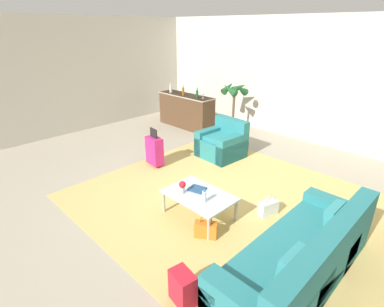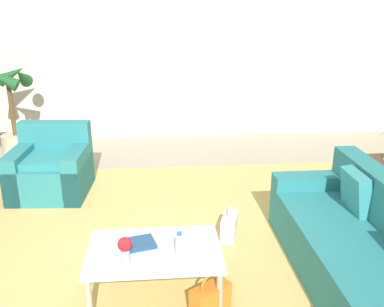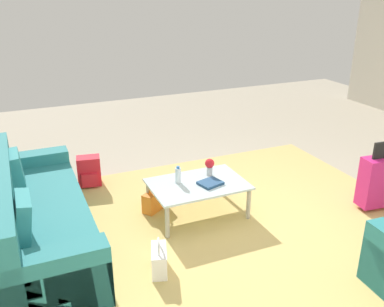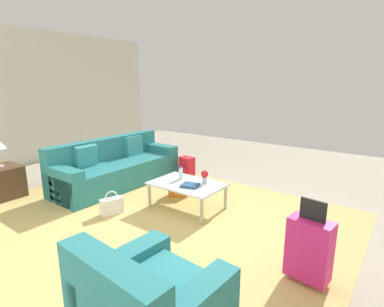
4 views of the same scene
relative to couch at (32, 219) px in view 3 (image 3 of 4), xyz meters
name	(u,v)px [view 3 (image 3 of 4)]	position (x,y,z in m)	size (l,w,h in m)	color
ground_plane	(249,228)	(-2.19, 0.60, -0.30)	(12.00, 12.00, 0.00)	#A89E89
area_rug	(208,250)	(-1.59, 0.80, -0.30)	(5.20, 4.40, 0.01)	tan
couch	(32,219)	(0.00, 0.00, 0.00)	(0.88, 2.47, 0.86)	teal
coffee_table	(198,187)	(-1.79, 0.10, 0.06)	(1.08, 0.73, 0.40)	silver
water_bottle	(178,175)	(-1.59, 0.00, 0.20)	(0.06, 0.06, 0.20)	silver
coffee_table_book	(210,183)	(-1.91, 0.18, 0.12)	(0.25, 0.21, 0.03)	navy
flower_vase	(210,165)	(-2.01, -0.05, 0.23)	(0.11, 0.11, 0.21)	#B2B7BC
suitcase_magenta	(377,181)	(-3.79, 0.80, 0.06)	(0.42, 0.26, 0.85)	#D12375
handbag_white	(159,260)	(-1.03, 0.93, -0.17)	(0.23, 0.35, 0.36)	white
handbag_orange	(155,200)	(-1.37, -0.20, -0.17)	(0.34, 0.29, 0.36)	orange
backpack_red	(89,172)	(-0.79, -1.19, -0.11)	(0.33, 0.29, 0.40)	red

